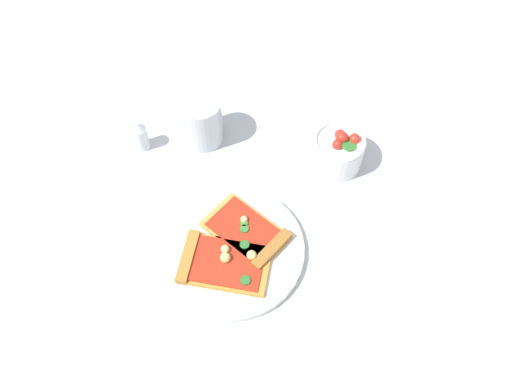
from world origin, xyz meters
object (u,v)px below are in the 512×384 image
(pizza_slice_near, at_px, (220,262))
(soda_glass, at_px, (202,123))
(plate, at_px, (230,250))
(pizza_slice_far, at_px, (250,233))
(paper_napkin, at_px, (395,339))
(pepper_shaker, at_px, (141,136))
(salad_bowl, at_px, (338,150))

(pizza_slice_near, relative_size, soda_glass, 1.65)
(plate, relative_size, pizza_slice_far, 1.61)
(paper_napkin, relative_size, pepper_shaker, 2.35)
(plate, bearing_deg, pizza_slice_near, -117.11)
(plate, relative_size, paper_napkin, 1.68)
(plate, xyz_separation_m, salad_bowl, (0.21, 0.19, 0.03))
(pizza_slice_near, distance_m, pepper_shaker, 0.32)
(pepper_shaker, bearing_deg, pizza_slice_far, -46.08)
(pizza_slice_near, xyz_separation_m, salad_bowl, (0.23, 0.22, 0.02))
(plate, height_order, paper_napkin, plate)
(plate, relative_size, salad_bowl, 2.64)
(plate, distance_m, salad_bowl, 0.29)
(plate, distance_m, pepper_shaker, 0.30)
(paper_napkin, bearing_deg, pepper_shaker, 136.94)
(plate, height_order, pepper_shaker, pepper_shaker)
(pizza_slice_near, distance_m, soda_glass, 0.30)
(pizza_slice_near, bearing_deg, pepper_shaker, 120.04)
(pizza_slice_near, relative_size, pepper_shaker, 2.51)
(pizza_slice_near, bearing_deg, pizza_slice_far, 46.11)
(pepper_shaker, bearing_deg, plate, -54.53)
(plate, xyz_separation_m, paper_napkin, (0.27, -0.17, -0.01))
(salad_bowl, distance_m, soda_glass, 0.27)
(pizza_slice_near, xyz_separation_m, pepper_shaker, (-0.16, 0.27, 0.01))
(plate, xyz_separation_m, soda_glass, (-0.05, 0.26, 0.04))
(plate, bearing_deg, soda_glass, 101.10)
(pizza_slice_near, bearing_deg, soda_glass, 97.04)
(salad_bowl, distance_m, pepper_shaker, 0.39)
(pizza_slice_near, xyz_separation_m, pizza_slice_far, (0.05, 0.05, -0.00))
(paper_napkin, distance_m, pepper_shaker, 0.60)
(plate, height_order, pizza_slice_far, pizza_slice_far)
(plate, bearing_deg, paper_napkin, -32.17)
(soda_glass, relative_size, pepper_shaker, 1.53)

